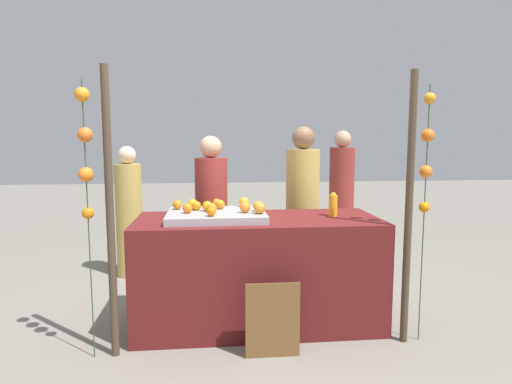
{
  "coord_description": "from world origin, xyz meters",
  "views": [
    {
      "loc": [
        -0.38,
        -3.55,
        1.56
      ],
      "look_at": [
        0.0,
        0.15,
        1.1
      ],
      "focal_mm": 30.68,
      "sensor_mm": 36.0,
      "label": 1
    }
  ],
  "objects_px": {
    "orange_0": "(258,206)",
    "vendor_right": "(302,215)",
    "orange_1": "(244,202)",
    "chalkboard_sign": "(273,321)",
    "stall_counter": "(258,271)",
    "juice_bottle": "(333,205)",
    "vendor_left": "(212,222)"
  },
  "relations": [
    {
      "from": "orange_0",
      "to": "vendor_right",
      "type": "height_order",
      "value": "vendor_right"
    },
    {
      "from": "stall_counter",
      "to": "juice_bottle",
      "type": "xyz_separation_m",
      "value": [
        0.64,
        0.03,
        0.55
      ]
    },
    {
      "from": "juice_bottle",
      "to": "vendor_right",
      "type": "bearing_deg",
      "value": 98.38
    },
    {
      "from": "orange_0",
      "to": "vendor_left",
      "type": "relative_size",
      "value": 0.05
    },
    {
      "from": "juice_bottle",
      "to": "chalkboard_sign",
      "type": "height_order",
      "value": "juice_bottle"
    },
    {
      "from": "stall_counter",
      "to": "orange_1",
      "type": "relative_size",
      "value": 23.56
    },
    {
      "from": "juice_bottle",
      "to": "vendor_right",
      "type": "height_order",
      "value": "vendor_right"
    },
    {
      "from": "stall_counter",
      "to": "vendor_right",
      "type": "bearing_deg",
      "value": 54.75
    },
    {
      "from": "juice_bottle",
      "to": "orange_1",
      "type": "bearing_deg",
      "value": 164.55
    },
    {
      "from": "orange_0",
      "to": "vendor_right",
      "type": "relative_size",
      "value": 0.05
    },
    {
      "from": "orange_0",
      "to": "vendor_right",
      "type": "xyz_separation_m",
      "value": [
        0.53,
        0.78,
        -0.22
      ]
    },
    {
      "from": "stall_counter",
      "to": "juice_bottle",
      "type": "height_order",
      "value": "juice_bottle"
    },
    {
      "from": "orange_1",
      "to": "chalkboard_sign",
      "type": "bearing_deg",
      "value": -80.48
    },
    {
      "from": "juice_bottle",
      "to": "stall_counter",
      "type": "bearing_deg",
      "value": -177.72
    },
    {
      "from": "stall_counter",
      "to": "vendor_left",
      "type": "xyz_separation_m",
      "value": [
        -0.38,
        0.74,
        0.29
      ]
    },
    {
      "from": "orange_1",
      "to": "juice_bottle",
      "type": "relative_size",
      "value": 0.43
    },
    {
      "from": "vendor_left",
      "to": "orange_0",
      "type": "bearing_deg",
      "value": -63.11
    },
    {
      "from": "stall_counter",
      "to": "juice_bottle",
      "type": "bearing_deg",
      "value": 2.28
    },
    {
      "from": "orange_1",
      "to": "chalkboard_sign",
      "type": "relative_size",
      "value": 0.15
    },
    {
      "from": "stall_counter",
      "to": "chalkboard_sign",
      "type": "distance_m",
      "value": 0.63
    },
    {
      "from": "chalkboard_sign",
      "to": "vendor_right",
      "type": "distance_m",
      "value": 1.53
    },
    {
      "from": "stall_counter",
      "to": "vendor_right",
      "type": "height_order",
      "value": "vendor_right"
    },
    {
      "from": "vendor_left",
      "to": "orange_1",
      "type": "bearing_deg",
      "value": -60.51
    },
    {
      "from": "chalkboard_sign",
      "to": "vendor_left",
      "type": "distance_m",
      "value": 1.48
    },
    {
      "from": "chalkboard_sign",
      "to": "vendor_right",
      "type": "relative_size",
      "value": 0.33
    },
    {
      "from": "stall_counter",
      "to": "orange_1",
      "type": "bearing_deg",
      "value": 112.86
    },
    {
      "from": "vendor_left",
      "to": "vendor_right",
      "type": "height_order",
      "value": "vendor_right"
    },
    {
      "from": "vendor_left",
      "to": "vendor_right",
      "type": "relative_size",
      "value": 0.94
    },
    {
      "from": "orange_1",
      "to": "stall_counter",
      "type": "bearing_deg",
      "value": -67.14
    },
    {
      "from": "stall_counter",
      "to": "chalkboard_sign",
      "type": "bearing_deg",
      "value": -85.99
    },
    {
      "from": "chalkboard_sign",
      "to": "juice_bottle",
      "type": "bearing_deg",
      "value": 46.07
    },
    {
      "from": "chalkboard_sign",
      "to": "vendor_left",
      "type": "bearing_deg",
      "value": 107.65
    }
  ]
}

